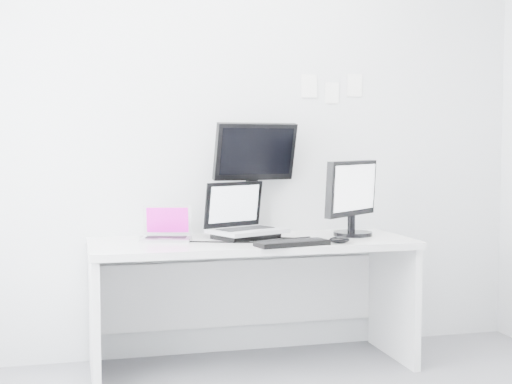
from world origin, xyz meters
TOP-DOWN VIEW (x-y plane):
  - back_wall at (0.00, 1.60)m, footprint 3.60×0.00m
  - desk at (0.00, 1.25)m, footprint 1.80×0.70m
  - macbook at (-0.47, 1.33)m, footprint 0.32×0.27m
  - speaker at (-0.11, 1.49)m, footprint 0.10×0.10m
  - dell_laptop at (-0.01, 1.30)m, footprint 0.49×0.44m
  - rear_monitor at (0.08, 1.50)m, footprint 0.52×0.26m
  - samsung_monitor at (0.62, 1.28)m, footprint 0.53×0.49m
  - keyboard at (0.15, 0.97)m, footprint 0.41×0.21m
  - mouse at (0.43, 1.00)m, footprint 0.13×0.10m
  - wall_note_0 at (0.45, 1.59)m, footprint 0.10×0.00m
  - wall_note_1 at (0.60, 1.59)m, footprint 0.09×0.00m
  - wall_note_2 at (0.75, 1.59)m, footprint 0.10×0.00m

SIDE VIEW (x-z plane):
  - desk at x=0.00m, z-range 0.00..0.73m
  - keyboard at x=0.15m, z-range 0.73..0.76m
  - mouse at x=0.43m, z-range 0.73..0.77m
  - speaker at x=-0.11m, z-range 0.73..0.89m
  - macbook at x=-0.47m, z-range 0.73..0.93m
  - dell_laptop at x=-0.01m, z-range 0.73..1.06m
  - samsung_monitor at x=0.62m, z-range 0.73..1.19m
  - rear_monitor at x=0.08m, z-range 0.73..1.41m
  - back_wall at x=0.00m, z-range -0.45..3.15m
  - wall_note_1 at x=0.60m, z-range 1.52..1.65m
  - wall_note_0 at x=0.45m, z-range 1.55..1.69m
  - wall_note_2 at x=0.75m, z-range 1.56..1.70m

